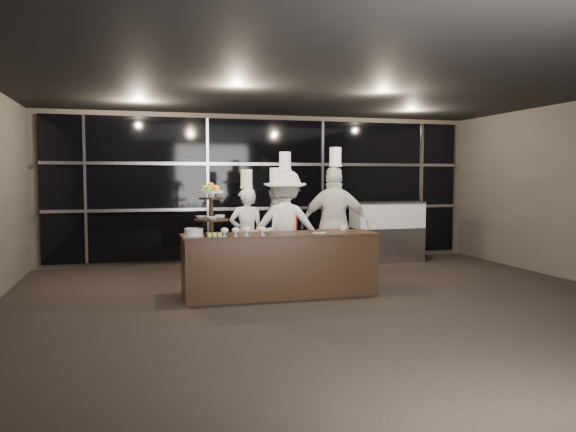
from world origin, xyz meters
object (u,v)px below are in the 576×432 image
object	(u,v)px
buffet_counter	(280,264)
chef_a	(247,233)
display_case	(387,228)
chef_b	(276,233)
display_stand	(211,206)
chef_c	(285,226)
chef_d	(335,224)
layer_cake	(194,232)

from	to	relation	value
buffet_counter	chef_a	xyz separation A→B (m)	(-0.26, 1.20, 0.35)
display_case	chef_b	xyz separation A→B (m)	(-2.76, -1.62, 0.12)
chef_a	chef_b	distance (m)	0.48
buffet_counter	chef_b	world-z (taller)	chef_b
display_stand	chef_c	world-z (taller)	chef_c
display_case	chef_d	size ratio (longest dim) A/B	0.65
chef_b	chef_c	xyz separation A→B (m)	(0.13, -0.10, 0.12)
layer_cake	buffet_counter	bearing A→B (deg)	2.29
buffet_counter	display_stand	xyz separation A→B (m)	(-1.00, -0.00, 0.87)
layer_cake	chef_a	world-z (taller)	chef_a
buffet_counter	layer_cake	distance (m)	1.35
display_stand	chef_a	xyz separation A→B (m)	(0.74, 1.20, -0.52)
display_case	chef_d	distance (m)	2.70
buffet_counter	chef_b	distance (m)	1.14
display_case	chef_a	distance (m)	3.55
chef_a	chef_c	xyz separation A→B (m)	(0.59, -0.23, 0.12)
chef_b	chef_c	distance (m)	0.21
layer_cake	chef_b	bearing A→B (deg)	37.75
chef_a	chef_d	size ratio (longest dim) A/B	0.84
buffet_counter	chef_b	size ratio (longest dim) A/B	1.50
buffet_counter	chef_d	xyz separation A→B (m)	(1.12, 0.75, 0.51)
buffet_counter	display_case	world-z (taller)	display_case
layer_cake	chef_b	size ratio (longest dim) A/B	0.16
display_stand	chef_b	bearing A→B (deg)	41.84
chef_a	chef_c	bearing A→B (deg)	-21.40
buffet_counter	display_case	bearing A→B (deg)	42.28
chef_a	chef_b	bearing A→B (deg)	-15.62
chef_b	buffet_counter	bearing A→B (deg)	-100.40
chef_d	chef_b	bearing A→B (deg)	160.54
chef_d	buffet_counter	bearing A→B (deg)	-146.28
display_case	chef_a	xyz separation A→B (m)	(-3.22, -1.49, 0.13)
display_stand	chef_a	bearing A→B (deg)	58.41
chef_c	chef_b	bearing A→B (deg)	142.17
chef_a	chef_d	xyz separation A→B (m)	(1.38, -0.45, 0.16)
layer_cake	chef_a	bearing A→B (deg)	51.64
layer_cake	chef_c	world-z (taller)	chef_c
chef_a	chef_c	distance (m)	0.65
layer_cake	display_case	distance (m)	5.03
display_stand	display_case	xyz separation A→B (m)	(3.96, 2.69, -0.65)
chef_c	chef_d	xyz separation A→B (m)	(0.79, -0.22, 0.04)
display_case	chef_d	xyz separation A→B (m)	(-1.84, -1.95, 0.29)
chef_c	chef_d	distance (m)	0.82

